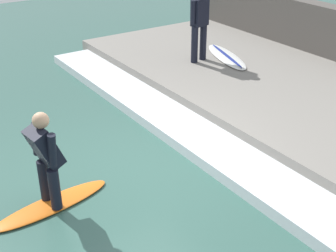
% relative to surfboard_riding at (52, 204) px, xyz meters
% --- Properties ---
extents(ground_plane, '(28.00, 28.00, 0.00)m').
position_rel_surfboard_riding_xyz_m(ground_plane, '(1.57, 0.06, -0.03)').
color(ground_plane, '#386056').
extents(concrete_ledge, '(4.40, 12.50, 0.38)m').
position_rel_surfboard_riding_xyz_m(concrete_ledge, '(5.64, 0.06, 0.16)').
color(concrete_ledge, gray).
rests_on(concrete_ledge, ground_plane).
extents(wave_foam_crest, '(0.99, 11.87, 0.20)m').
position_rel_surfboard_riding_xyz_m(wave_foam_crest, '(2.95, 0.06, 0.07)').
color(wave_foam_crest, silver).
rests_on(wave_foam_crest, ground_plane).
extents(surfboard_riding, '(1.90, 0.68, 0.06)m').
position_rel_surfboard_riding_xyz_m(surfboard_riding, '(0.00, 0.00, 0.00)').
color(surfboard_riding, orange).
rests_on(surfboard_riding, ground_plane).
extents(surfer_riding, '(0.49, 0.65, 1.47)m').
position_rel_surfboard_riding_xyz_m(surfer_riding, '(-0.00, 0.00, 0.85)').
color(surfer_riding, black).
rests_on(surfer_riding, surfboard_riding).
extents(surfer_waiting_near, '(0.58, 0.32, 1.74)m').
position_rel_surfboard_riding_xyz_m(surfer_waiting_near, '(5.09, 3.10, 1.33)').
color(surfer_waiting_near, black).
rests_on(surfer_waiting_near, concrete_ledge).
extents(surfboard_waiting_near, '(1.16, 2.14, 0.07)m').
position_rel_surfboard_riding_xyz_m(surfboard_waiting_near, '(5.82, 2.89, 0.38)').
color(surfboard_waiting_near, white).
rests_on(surfboard_waiting_near, concrete_ledge).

